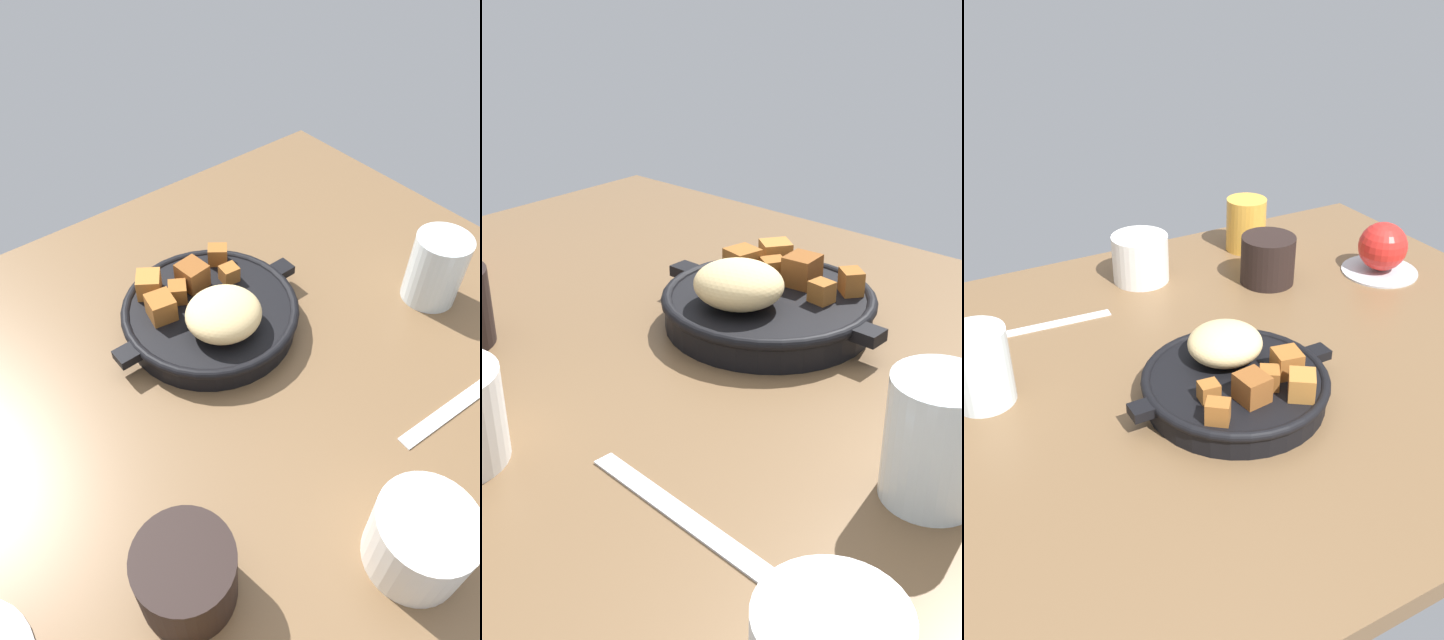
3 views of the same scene
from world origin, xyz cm
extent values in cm
cube|color=brown|center=(0.00, 0.00, -1.20)|extent=(97.00, 76.40, 2.40)
cylinder|color=black|center=(-4.41, -8.12, 1.61)|extent=(20.98, 20.98, 3.22)
torus|color=black|center=(-4.41, -8.12, 2.96)|extent=(21.76, 21.76, 1.20)
cube|color=black|center=(7.29, -8.12, 2.74)|extent=(2.64, 2.40, 1.20)
cube|color=black|center=(-16.11, -8.12, 2.74)|extent=(2.64, 2.40, 1.20)
ellipsoid|color=#DBBC7F|center=(-3.62, -4.36, 5.42)|extent=(9.00, 8.58, 4.40)
cube|color=brown|center=(-5.10, -12.66, 4.79)|extent=(3.48, 3.66, 3.13)
cube|color=#935623|center=(1.05, -10.39, 4.72)|extent=(3.51, 3.59, 2.99)
cube|color=#A86B2D|center=(-0.20, -14.71, 4.66)|extent=(4.15, 4.20, 2.88)
cube|color=#935623|center=(-10.17, -14.12, 4.47)|extent=(3.21, 3.13, 2.50)
cube|color=#935623|center=(-9.17, -10.42, 4.29)|extent=(2.34, 2.18, 2.14)
cube|color=#935623|center=(-2.12, -11.59, 4.40)|extent=(3.09, 3.15, 2.35)
cube|color=silver|center=(-18.12, 18.76, 0.18)|extent=(17.14, 2.78, 0.36)
cylinder|color=black|center=(15.81, 15.72, 3.75)|extent=(8.38, 8.38, 7.50)
cylinder|color=silver|center=(-1.19, 25.77, 3.69)|extent=(8.73, 8.73, 7.38)
cylinder|color=silver|center=(-29.85, 5.65, 4.69)|extent=(6.97, 6.97, 9.38)
camera|label=1|loc=(21.76, 29.99, 49.22)|focal=30.05mm
camera|label=2|loc=(-47.93, 47.39, 34.52)|focal=43.04mm
camera|label=3|loc=(-37.20, -60.46, 46.47)|focal=36.86mm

